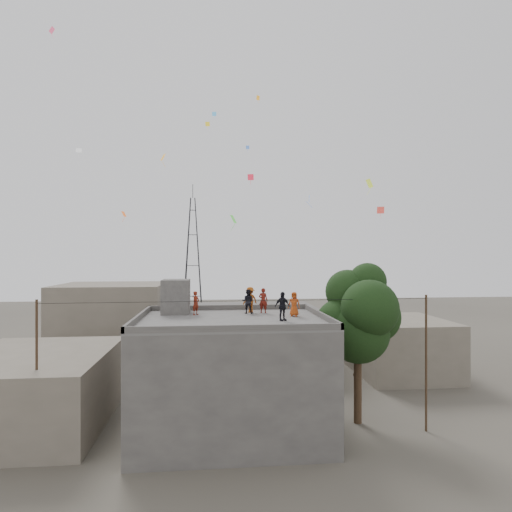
{
  "coord_description": "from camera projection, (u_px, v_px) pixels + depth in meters",
  "views": [
    {
      "loc": [
        -0.97,
        -23.12,
        9.51
      ],
      "look_at": [
        1.64,
        3.13,
        9.5
      ],
      "focal_mm": 30.0,
      "sensor_mm": 36.0,
      "label": 1
    }
  ],
  "objects": [
    {
      "name": "neighbor_north",
      "position": [
        248.0,
        336.0,
        37.23
      ],
      "size": [
        12.0,
        9.0,
        5.0
      ],
      "primitive_type": "cube",
      "color": "#464441",
      "rests_on": "ground"
    },
    {
      "name": "neighbor_west",
      "position": [
        34.0,
        389.0,
        24.0
      ],
      "size": [
        8.0,
        10.0,
        4.0
      ],
      "primitive_type": "cube",
      "color": "#655D50",
      "rests_on": "ground"
    },
    {
      "name": "parapet",
      "position": [
        232.0,
        316.0,
        23.1
      ],
      "size": [
        10.0,
        8.0,
        0.3
      ],
      "color": "#464441",
      "rests_on": "main_building"
    },
    {
      "name": "person_dark_adult",
      "position": [
        282.0,
        306.0,
        22.43
      ],
      "size": [
        0.96,
        0.69,
        1.52
      ],
      "primitive_type": "imported",
      "rotation": [
        0.0,
        0.0,
        0.4
      ],
      "color": "black",
      "rests_on": "main_building"
    },
    {
      "name": "neighbor_northwest",
      "position": [
        112.0,
        323.0,
        38.03
      ],
      "size": [
        9.0,
        8.0,
        7.0
      ],
      "primitive_type": "cube",
      "color": "#655D50",
      "rests_on": "ground"
    },
    {
      "name": "transmission_tower",
      "position": [
        193.0,
        259.0,
        62.51
      ],
      "size": [
        2.97,
        2.97,
        20.01
      ],
      "color": "black",
      "rests_on": "ground"
    },
    {
      "name": "main_building",
      "position": [
        232.0,
        375.0,
        23.1
      ],
      "size": [
        10.0,
        8.0,
        6.1
      ],
      "color": "#464441",
      "rests_on": "ground"
    },
    {
      "name": "neighbor_east",
      "position": [
        400.0,
        346.0,
        34.44
      ],
      "size": [
        7.0,
        8.0,
        4.4
      ],
      "primitive_type": "cube",
      "color": "#655D50",
      "rests_on": "ground"
    },
    {
      "name": "tree",
      "position": [
        360.0,
        315.0,
        24.42
      ],
      "size": [
        4.9,
        4.6,
        9.1
      ],
      "color": "black",
      "rests_on": "ground"
    },
    {
      "name": "person_red_child",
      "position": [
        196.0,
        303.0,
        24.68
      ],
      "size": [
        0.56,
        0.59,
        1.36
      ],
      "primitive_type": "imported",
      "rotation": [
        0.0,
        0.0,
        0.93
      ],
      "color": "maroon",
      "rests_on": "main_building"
    },
    {
      "name": "kites",
      "position": [
        239.0,
        165.0,
        30.5
      ],
      "size": [
        21.88,
        15.32,
        11.66
      ],
      "color": "orange",
      "rests_on": "ground"
    },
    {
      "name": "person_orange_adult",
      "position": [
        250.0,
        300.0,
        25.78
      ],
      "size": [
        1.14,
        0.99,
        1.52
      ],
      "primitive_type": "imported",
      "rotation": [
        0.0,
        0.0,
        -2.61
      ],
      "color": "#9B4811",
      "rests_on": "main_building"
    },
    {
      "name": "ground",
      "position": [
        232.0,
        431.0,
        23.1
      ],
      "size": [
        140.0,
        140.0,
        0.0
      ],
      "primitive_type": "plane",
      "color": "#46413A",
      "rests_on": "ground"
    },
    {
      "name": "person_red_adult",
      "position": [
        263.0,
        300.0,
        25.47
      ],
      "size": [
        0.64,
        0.54,
        1.49
      ],
      "primitive_type": "imported",
      "rotation": [
        0.0,
        0.0,
        2.73
      ],
      "color": "maroon",
      "rests_on": "main_building"
    },
    {
      "name": "person_dark_child",
      "position": [
        248.0,
        301.0,
        25.25
      ],
      "size": [
        0.82,
        0.71,
        1.43
      ],
      "primitive_type": "imported",
      "rotation": [
        0.0,
        0.0,
        2.86
      ],
      "color": "black",
      "rests_on": "main_building"
    },
    {
      "name": "stair_head_box",
      "position": [
        176.0,
        296.0,
        25.37
      ],
      "size": [
        1.6,
        1.8,
        2.0
      ],
      "primitive_type": "cube",
      "color": "#464441",
      "rests_on": "main_building"
    },
    {
      "name": "utility_line",
      "position": [
        242.0,
        367.0,
        21.91
      ],
      "size": [
        20.12,
        0.62,
        7.4
      ],
      "color": "black",
      "rests_on": "ground"
    },
    {
      "name": "person_orange_child",
      "position": [
        294.0,
        304.0,
        24.11
      ],
      "size": [
        0.78,
        0.64,
        1.37
      ],
      "primitive_type": "imported",
      "rotation": [
        0.0,
        0.0,
        -0.34
      ],
      "color": "#B04214",
      "rests_on": "main_building"
    }
  ]
}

